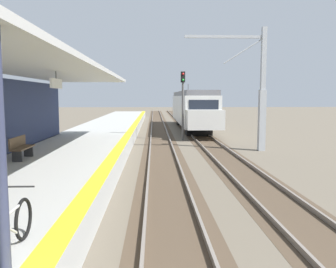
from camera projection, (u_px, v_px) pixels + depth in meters
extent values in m
cube|color=#A8A8A3|center=(81.00, 151.00, 18.84)|extent=(5.00, 80.00, 0.90)
cube|color=yellow|center=(123.00, 142.00, 18.88)|extent=(0.50, 80.00, 0.01)
cube|color=#B2B2AD|center=(25.00, 64.00, 11.05)|extent=(4.40, 24.00, 0.16)
cylinder|color=#2D334C|center=(2.00, 185.00, 4.80)|extent=(0.16, 0.16, 4.27)
cube|color=white|center=(56.00, 84.00, 13.11)|extent=(0.08, 1.40, 0.36)
cylinder|color=#333333|center=(56.00, 75.00, 13.08)|extent=(0.03, 0.03, 0.27)
cube|color=#4C3D2D|center=(161.00, 148.00, 23.03)|extent=(2.34, 120.00, 0.01)
cube|color=slate|center=(150.00, 147.00, 22.99)|extent=(0.08, 120.00, 0.15)
cube|color=slate|center=(172.00, 147.00, 23.05)|extent=(0.08, 120.00, 0.15)
cube|color=#4C3D2D|center=(213.00, 148.00, 23.17)|extent=(2.34, 120.00, 0.01)
cube|color=slate|center=(202.00, 146.00, 23.13)|extent=(0.08, 120.00, 0.15)
cube|color=slate|center=(224.00, 146.00, 23.19)|extent=(0.08, 120.00, 0.15)
cube|color=silver|center=(191.00, 109.00, 36.44)|extent=(2.90, 18.00, 2.70)
cube|color=slate|center=(192.00, 94.00, 36.27)|extent=(2.67, 18.00, 0.44)
cube|color=black|center=(204.00, 108.00, 27.43)|extent=(2.32, 0.06, 1.21)
cube|color=silver|center=(205.00, 120.00, 26.75)|extent=(2.78, 1.60, 1.49)
cube|color=black|center=(206.00, 105.00, 36.45)|extent=(0.04, 15.84, 0.86)
cylinder|color=#333333|center=(188.00, 88.00, 39.78)|extent=(0.06, 0.06, 0.90)
cube|color=black|center=(198.00, 131.00, 30.81)|extent=(2.17, 2.20, 0.72)
cube|color=black|center=(186.00, 121.00, 42.43)|extent=(2.17, 2.20, 0.72)
cylinder|color=#4C7099|center=(2.00, 178.00, 5.64)|extent=(0.09, 0.09, 0.50)
torus|color=black|center=(24.00, 219.00, 6.01)|extent=(0.06, 0.72, 0.72)
cylinder|color=#B7B7B7|center=(10.00, 213.00, 5.43)|extent=(0.04, 0.95, 0.04)
cylinder|color=#B7B7B7|center=(8.00, 228.00, 5.36)|extent=(0.04, 0.79, 0.51)
cylinder|color=#262626|center=(20.00, 187.00, 5.85)|extent=(0.48, 0.03, 0.03)
cylinder|color=#4C4C4C|center=(183.00, 112.00, 26.71)|extent=(0.16, 0.16, 4.40)
cube|color=black|center=(183.00, 77.00, 26.44)|extent=(0.32, 0.24, 0.80)
sphere|color=red|center=(183.00, 74.00, 26.27)|extent=(0.16, 0.16, 0.16)
sphere|color=green|center=(183.00, 80.00, 26.32)|extent=(0.16, 0.16, 0.16)
cube|color=#9EA3A8|center=(262.00, 120.00, 21.71)|extent=(0.40, 0.40, 3.75)
cube|color=#9EA3A8|center=(264.00, 59.00, 21.32)|extent=(0.28, 0.28, 3.75)
cube|color=#9EA3A8|center=(225.00, 37.00, 21.09)|extent=(4.80, 0.16, 0.16)
cylinder|color=#9EA3A8|center=(244.00, 50.00, 21.22)|extent=(2.47, 0.07, 1.60)
cube|color=brown|center=(23.00, 148.00, 13.79)|extent=(0.44, 1.60, 0.06)
cube|color=brown|center=(17.00, 142.00, 13.76)|extent=(0.06, 1.60, 0.40)
cube|color=#333333|center=(17.00, 156.00, 13.22)|extent=(0.36, 0.08, 0.44)
cube|color=#333333|center=(28.00, 151.00, 14.41)|extent=(0.36, 0.08, 0.44)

